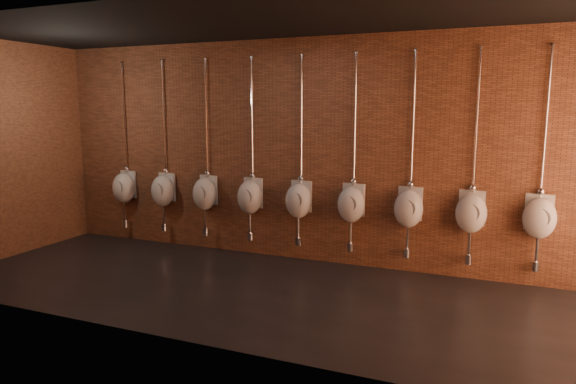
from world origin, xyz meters
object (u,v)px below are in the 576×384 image
object	(u,v)px
urinal_4	(299,200)
urinal_3	(250,196)
urinal_2	(205,193)
urinal_7	(471,212)
urinal_1	(163,190)
urinal_5	(351,203)
urinal_6	(409,207)
urinal_8	(539,217)
urinal_0	(124,187)

from	to	relation	value
urinal_4	urinal_3	bearing A→B (deg)	180.00
urinal_2	urinal_7	bearing A→B (deg)	0.00
urinal_1	urinal_3	size ratio (longest dim) A/B	1.00
urinal_5	urinal_6	world-z (taller)	same
urinal_6	urinal_3	bearing A→B (deg)	180.00
urinal_6	urinal_7	xyz separation A→B (m)	(0.78, 0.00, 0.00)
urinal_4	urinal_8	size ratio (longest dim) A/B	1.00
urinal_6	urinal_7	distance (m)	0.78
urinal_5	urinal_7	distance (m)	1.56
urinal_2	urinal_7	world-z (taller)	same
urinal_7	urinal_8	size ratio (longest dim) A/B	1.00
urinal_1	urinal_4	bearing A→B (deg)	0.00
urinal_3	urinal_5	distance (m)	1.56
urinal_2	urinal_0	bearing A→B (deg)	180.00
urinal_0	urinal_2	size ratio (longest dim) A/B	1.00
urinal_2	urinal_4	bearing A→B (deg)	0.00
urinal_1	urinal_7	distance (m)	4.69
urinal_1	urinal_3	bearing A→B (deg)	0.00
urinal_3	urinal_4	bearing A→B (deg)	0.00
urinal_4	urinal_8	xyz separation A→B (m)	(3.13, 0.00, 0.00)
urinal_1	urinal_6	world-z (taller)	same
urinal_2	urinal_4	distance (m)	1.56
urinal_8	urinal_5	bearing A→B (deg)	180.00
urinal_7	urinal_1	bearing A→B (deg)	180.00
urinal_0	urinal_1	distance (m)	0.78
urinal_7	urinal_5	bearing A→B (deg)	180.00
urinal_1	urinal_8	size ratio (longest dim) A/B	1.00
urinal_4	urinal_1	bearing A→B (deg)	180.00
urinal_6	urinal_5	bearing A→B (deg)	180.00
urinal_0	urinal_6	xyz separation A→B (m)	(4.69, 0.00, 0.00)
urinal_2	urinal_3	xyz separation A→B (m)	(0.78, 0.00, 0.00)
urinal_0	urinal_6	bearing A→B (deg)	0.00
urinal_5	urinal_4	bearing A→B (deg)	180.00
urinal_0	urinal_5	world-z (taller)	same
urinal_0	urinal_4	world-z (taller)	same
urinal_3	urinal_0	bearing A→B (deg)	180.00
urinal_7	urinal_8	xyz separation A→B (m)	(0.78, 0.00, 0.00)
urinal_1	urinal_3	world-z (taller)	same
urinal_1	urinal_8	distance (m)	5.48
urinal_0	urinal_1	size ratio (longest dim) A/B	1.00
urinal_0	urinal_8	xyz separation A→B (m)	(6.26, 0.00, 0.00)
urinal_2	urinal_6	bearing A→B (deg)	0.00
urinal_4	urinal_7	distance (m)	2.35
urinal_2	urinal_5	bearing A→B (deg)	0.00
urinal_3	urinal_5	xyz separation A→B (m)	(1.56, 0.00, 0.00)
urinal_5	urinal_7	world-z (taller)	same
urinal_4	urinal_8	distance (m)	3.13
urinal_1	urinal_4	world-z (taller)	same
urinal_0	urinal_7	size ratio (longest dim) A/B	1.00
urinal_5	urinal_8	size ratio (longest dim) A/B	1.00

